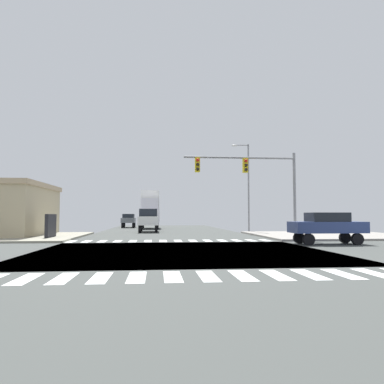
% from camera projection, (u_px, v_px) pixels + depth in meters
% --- Properties ---
extents(ground, '(90.00, 90.00, 0.05)m').
position_uv_depth(ground, '(182.00, 252.00, 17.87)').
color(ground, '#404441').
extents(sidewalk_corner_ne, '(12.00, 12.00, 0.14)m').
position_uv_depth(sidewalk_corner_ne, '(328.00, 235.00, 31.04)').
color(sidewalk_corner_ne, gray).
rests_on(sidewalk_corner_ne, ground).
extents(sidewalk_corner_nw, '(12.00, 12.00, 0.14)m').
position_uv_depth(sidewalk_corner_nw, '(1.00, 237.00, 28.56)').
color(sidewalk_corner_nw, gray).
rests_on(sidewalk_corner_nw, ground).
extents(crosswalk_near, '(13.50, 2.00, 0.01)m').
position_uv_depth(crosswalk_near, '(190.00, 276.00, 10.59)').
color(crosswalk_near, white).
rests_on(crosswalk_near, ground).
extents(crosswalk_far, '(13.50, 2.00, 0.01)m').
position_uv_depth(crosswalk_far, '(170.00, 241.00, 25.10)').
color(crosswalk_far, white).
rests_on(crosswalk_far, ground).
extents(traffic_signal_mast, '(8.01, 0.55, 6.17)m').
position_uv_depth(traffic_signal_mast, '(251.00, 174.00, 26.39)').
color(traffic_signal_mast, gray).
rests_on(traffic_signal_mast, ground).
extents(street_lamp, '(1.78, 0.32, 8.83)m').
position_uv_depth(street_lamp, '(246.00, 180.00, 37.34)').
color(street_lamp, gray).
rests_on(street_lamp, ground).
extents(box_truck_farside_1, '(2.40, 7.20, 4.85)m').
position_uv_depth(box_truck_farside_1, '(150.00, 209.00, 48.28)').
color(box_truck_farside_1, black).
rests_on(box_truck_farside_1, ground).
extents(pickup_crossing_2, '(2.00, 5.10, 2.35)m').
position_uv_depth(pickup_crossing_2, '(148.00, 219.00, 38.19)').
color(pickup_crossing_2, black).
rests_on(pickup_crossing_2, ground).
extents(sedan_queued_1, '(4.30, 1.80, 1.88)m').
position_uv_depth(sedan_queued_1, '(327.00, 225.00, 22.27)').
color(sedan_queued_1, black).
rests_on(sedan_queued_1, ground).
extents(sedan_leading_2, '(1.80, 4.30, 1.88)m').
position_uv_depth(sedan_leading_2, '(129.00, 219.00, 51.81)').
color(sedan_leading_2, black).
rests_on(sedan_leading_2, ground).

